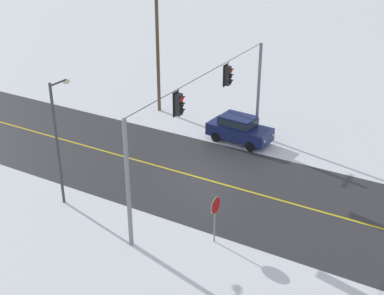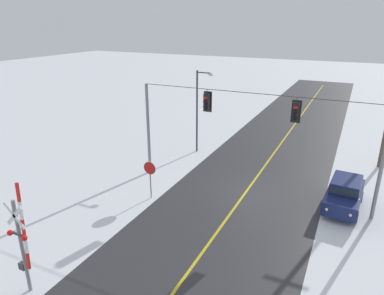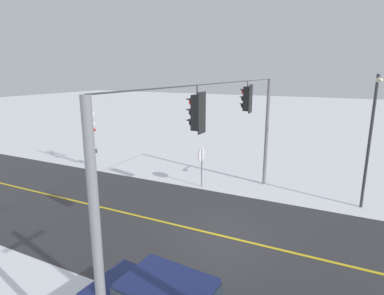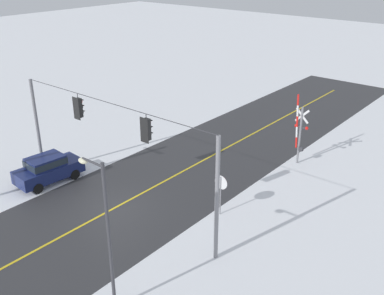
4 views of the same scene
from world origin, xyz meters
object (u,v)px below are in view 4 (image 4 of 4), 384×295
object	(u,v)px
railroad_crossing	(300,131)
parked_car_navy	(48,168)
stop_sign	(221,186)
streetlamp_near	(104,224)

from	to	relation	value
railroad_crossing	parked_car_navy	xyz separation A→B (m)	(10.64, 12.34, -1.34)
stop_sign	parked_car_navy	distance (m)	11.12
stop_sign	streetlamp_near	xyz separation A→B (m)	(-0.67, 8.39, 2.20)
stop_sign	railroad_crossing	xyz separation A→B (m)	(-0.21, -8.56, 0.58)
stop_sign	streetlamp_near	distance (m)	8.70
parked_car_navy	streetlamp_near	xyz separation A→B (m)	(-11.10, 4.61, 2.96)
stop_sign	parked_car_navy	bearing A→B (deg)	19.93
parked_car_navy	streetlamp_near	world-z (taller)	streetlamp_near
railroad_crossing	streetlamp_near	xyz separation A→B (m)	(-0.46, 16.95, 1.62)
streetlamp_near	railroad_crossing	bearing A→B (deg)	-88.46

